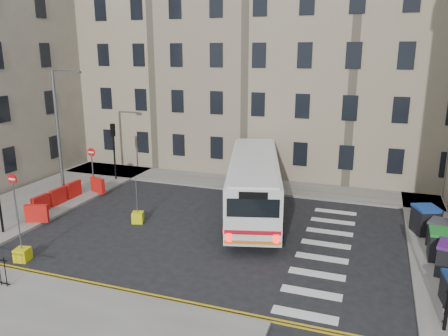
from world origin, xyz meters
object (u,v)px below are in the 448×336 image
Objects in this scene: wheelie_bin_c at (441,245)px; bollard_yellow at (138,217)px; bus at (254,182)px; bollard_chevron at (23,255)px; wheelie_bin_e at (425,220)px; streetlamp at (58,132)px; wheelie_bin_d at (439,232)px.

bollard_yellow is (-15.30, -0.39, -0.53)m from wheelie_bin_c.
bus reaches higher than bollard_chevron.
wheelie_bin_e is 2.68× the size of bollard_yellow.
wheelie_bin_c reaches higher than bollard_chevron.
wheelie_bin_d is at bearing -0.25° from streetlamp.
wheelie_bin_e is at bearing -17.35° from bus.
bollard_yellow and bollard_chevron have the same top height.
wheelie_bin_e reaches higher than wheelie_bin_d.
wheelie_bin_c is (9.67, -3.32, -1.04)m from bus.
wheelie_bin_e reaches higher than bollard_chevron.
streetlamp is at bearing 161.16° from wheelie_bin_e.
bollard_yellow is (-14.89, -3.38, -0.56)m from wheelie_bin_e.
wheelie_bin_c is 18.92m from bollard_chevron.
wheelie_bin_d is (9.80, -1.62, -1.11)m from bus.
bus reaches higher than wheelie_bin_e.
wheelie_bin_d is at bearing 23.72° from bollard_chevron.
wheelie_bin_d is (0.12, 1.70, -0.07)m from wheelie_bin_c.
wheelie_bin_d is 19.65m from bollard_chevron.
bollard_chevron is at bearing -136.08° from wheelie_bin_d.
wheelie_bin_d reaches higher than bollard_yellow.
streetlamp is 8.17m from bollard_yellow.
wheelie_bin_c is at bearing 19.15° from bollard_chevron.
bollard_chevron is at bearing -113.81° from bollard_yellow.
wheelie_bin_e reaches higher than bollard_yellow.
streetlamp is 5.96× the size of wheelie_bin_d.
streetlamp is 21.96m from wheelie_bin_e.
wheelie_bin_e is (-0.53, 1.29, 0.10)m from wheelie_bin_d.
bus is 12.66m from bollard_chevron.
wheelie_bin_d is 2.28× the size of bollard_yellow.
streetlamp reaches higher than wheelie_bin_e.
wheelie_bin_c is 2.26× the size of bollard_chevron.
bollard_chevron is at bearing -62.35° from streetlamp.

